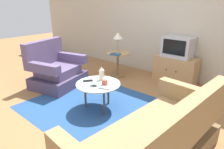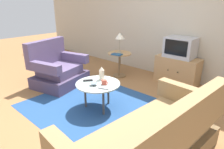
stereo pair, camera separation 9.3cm
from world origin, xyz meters
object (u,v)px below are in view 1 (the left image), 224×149
object	(u,v)px
television	(178,47)
mug	(105,82)
coffee_table	(98,86)
tv_stand	(175,69)
side_table	(118,59)
bowl	(94,84)
armchair	(56,71)
book	(115,54)
couch	(153,143)
table_lamp	(118,36)
tv_remote_dark	(88,81)
vase	(102,73)
tv_remote_silver	(104,88)

from	to	relation	value
television	mug	world-z (taller)	television
coffee_table	tv_stand	world-z (taller)	tv_stand
television	mug	bearing A→B (deg)	-100.15
side_table	mug	size ratio (longest dim) A/B	4.49
side_table	bowl	distance (m)	1.67
armchair	coffee_table	world-z (taller)	armchair
book	armchair	bearing A→B (deg)	-137.94
side_table	tv_stand	xyz separation A→B (m)	(1.18, 0.55, -0.13)
side_table	tv_stand	size ratio (longest dim) A/B	0.63
armchair	couch	size ratio (longest dim) A/B	0.60
coffee_table	book	bearing A→B (deg)	118.30
table_lamp	tv_remote_dark	xyz separation A→B (m)	(0.54, -1.45, -0.48)
table_lamp	tv_remote_dark	distance (m)	1.62
television	couch	bearing A→B (deg)	-71.03
coffee_table	table_lamp	bearing A→B (deg)	117.71
couch	book	world-z (taller)	couch
bowl	tv_remote_dark	size ratio (longest dim) A/B	0.81
book	television	bearing A→B (deg)	20.02
vase	book	distance (m)	1.20
armchair	mug	size ratio (longest dim) A/B	9.18
vase	mug	size ratio (longest dim) A/B	1.77
coffee_table	side_table	world-z (taller)	side_table
vase	tv_remote_dark	size ratio (longest dim) A/B	1.46
tv_stand	tv_remote_silver	size ratio (longest dim) A/B	4.99
tv_stand	book	distance (m)	1.36
tv_remote_dark	table_lamp	bearing A→B (deg)	58.77
couch	television	world-z (taller)	television
bowl	book	world-z (taller)	book
side_table	bowl	size ratio (longest dim) A/B	4.58
mug	vase	bearing A→B (deg)	145.71
coffee_table	television	xyz separation A→B (m)	(0.45, 1.96, 0.38)
table_lamp	book	distance (m)	0.42
television	book	size ratio (longest dim) A/B	2.34
tv_remote_silver	tv_remote_dark	bearing A→B (deg)	155.06
coffee_table	tv_stand	distance (m)	2.00
table_lamp	television	bearing A→B (deg)	25.19
side_table	vase	distance (m)	1.41
armchair	bowl	xyz separation A→B (m)	(1.39, -0.24, 0.16)
television	tv_remote_dark	xyz separation A→B (m)	(-0.64, -2.00, -0.32)
armchair	tv_remote_dark	world-z (taller)	armchair
couch	tv_stand	world-z (taller)	couch
tv_stand	tv_remote_dark	world-z (taller)	tv_stand
bowl	table_lamp	bearing A→B (deg)	116.49
mug	tv_remote_dark	size ratio (longest dim) A/B	0.82
coffee_table	tv_remote_dark	distance (m)	0.21
side_table	mug	xyz separation A→B (m)	(0.83, -1.36, 0.07)
tv_stand	tv_remote_dark	size ratio (longest dim) A/B	5.90
armchair	coffee_table	distance (m)	1.39
armchair	side_table	bearing A→B (deg)	139.02
coffee_table	tv_remote_dark	size ratio (longest dim) A/B	4.66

